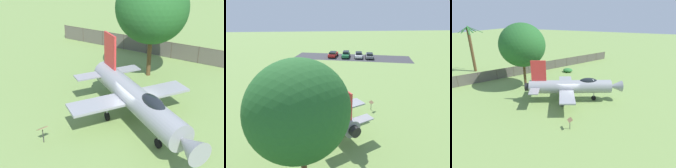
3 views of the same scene
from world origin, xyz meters
The scene contains 6 objects.
ground_plane centered at (0.00, 0.00, 0.00)m, with size 200.00×200.00×0.00m, color #75934C.
display_jet centered at (-0.33, -0.16, 1.95)m, with size 11.55×8.48×5.24m.
shade_tree centered at (8.19, -1.81, 6.19)m, with size 6.72×6.27×9.27m.
palm_tree centered at (21.60, -4.03, 4.33)m, with size 3.83×3.25×8.42m.
perimeter_fence centered at (10.58, -8.45, 0.94)m, with size 19.22×32.64×1.78m.
info_plaque centered at (-2.32, 5.62, 0.85)m, with size 0.70×0.71×1.14m.
Camera 1 is at (-16.90, 1.24, 10.85)m, focal length 46.73 mm.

